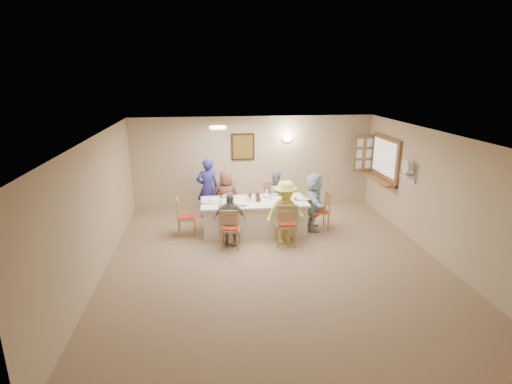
{
  "coord_description": "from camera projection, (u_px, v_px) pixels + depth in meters",
  "views": [
    {
      "loc": [
        -1.23,
        -7.01,
        3.56
      ],
      "look_at": [
        -0.2,
        1.4,
        1.05
      ],
      "focal_mm": 28.0,
      "sensor_mm": 36.0,
      "label": 1
    }
  ],
  "objects": [
    {
      "name": "napkin_re",
      "position": [
        310.0,
        199.0,
        9.27
      ],
      "size": [
        0.15,
        0.15,
        0.01
      ],
      "primitive_type": "cube",
      "color": "#F5FD35",
      "rests_on": "dining_table"
    },
    {
      "name": "shutter_door",
      "position": [
        364.0,
        154.0,
        10.75
      ],
      "size": [
        0.55,
        0.04,
        1.0
      ],
      "primitive_type": "cube",
      "color": "brown",
      "rests_on": "room_walls"
    },
    {
      "name": "fan_shelf",
      "position": [
        408.0,
        176.0,
        8.79
      ],
      "size": [
        0.22,
        0.36,
        0.03
      ],
      "primitive_type": "cube",
      "color": "white",
      "rests_on": "room_walls"
    },
    {
      "name": "wall_picture",
      "position": [
        243.0,
        147.0,
        10.6
      ],
      "size": [
        0.62,
        0.05,
        0.72
      ],
      "color": "#3F2216",
      "rests_on": "room_walls"
    },
    {
      "name": "wall_sconce",
      "position": [
        287.0,
        139.0,
        10.66
      ],
      "size": [
        0.26,
        0.09,
        0.18
      ],
      "primitive_type": "ellipsoid",
      "color": "white",
      "rests_on": "room_walls"
    },
    {
      "name": "room_walls",
      "position": [
        276.0,
        189.0,
        7.4
      ],
      "size": [
        7.0,
        7.0,
        7.0
      ],
      "color": "#C1AB8F",
      "rests_on": "ground"
    },
    {
      "name": "napkin_le",
      "position": [
        214.0,
        203.0,
        9.01
      ],
      "size": [
        0.14,
        0.14,
        0.01
      ],
      "primitive_type": "cube",
      "color": "#F5FD35",
      "rests_on": "dining_table"
    },
    {
      "name": "placemat_fr",
      "position": [
        283.0,
        205.0,
        8.84
      ],
      "size": [
        0.33,
        0.24,
        0.01
      ],
      "primitive_type": "cube",
      "color": "#472B19",
      "rests_on": "dining_table"
    },
    {
      "name": "ceiling_light",
      "position": [
        218.0,
        128.0,
        8.43
      ],
      "size": [
        0.36,
        0.36,
        0.05
      ],
      "primitive_type": "cylinder",
      "color": "white",
      "rests_on": "room_walls"
    },
    {
      "name": "chair_back_left",
      "position": [
        226.0,
        202.0,
        9.94
      ],
      "size": [
        0.49,
        0.49,
        0.98
      ],
      "primitive_type": null,
      "rotation": [
        0.0,
        0.0,
        -0.04
      ],
      "color": "tan",
      "rests_on": "ground"
    },
    {
      "name": "diner_back_left",
      "position": [
        226.0,
        197.0,
        9.77
      ],
      "size": [
        0.81,
        0.66,
        1.34
      ],
      "primitive_type": "imported",
      "rotation": [
        0.0,
        0.0,
        2.95
      ],
      "color": "brown",
      "rests_on": "ground"
    },
    {
      "name": "plate_fr",
      "position": [
        283.0,
        205.0,
        8.83
      ],
      "size": [
        0.22,
        0.22,
        0.01
      ],
      "primitive_type": "cylinder",
      "color": "white",
      "rests_on": "dining_table"
    },
    {
      "name": "plate_fl",
      "position": [
        229.0,
        207.0,
        8.69
      ],
      "size": [
        0.24,
        0.24,
        0.02
      ],
      "primitive_type": "cylinder",
      "color": "white",
      "rests_on": "dining_table"
    },
    {
      "name": "placemat_bl",
      "position": [
        227.0,
        196.0,
        9.5
      ],
      "size": [
        0.35,
        0.26,
        0.01
      ],
      "primitive_type": "cube",
      "color": "#472B19",
      "rests_on": "dining_table"
    },
    {
      "name": "plate_bl",
      "position": [
        227.0,
        196.0,
        9.49
      ],
      "size": [
        0.23,
        0.23,
        0.01
      ],
      "primitive_type": "cylinder",
      "color": "white",
      "rests_on": "dining_table"
    },
    {
      "name": "bowl_a",
      "position": [
        243.0,
        204.0,
        8.85
      ],
      "size": [
        0.37,
        0.37,
        0.05
      ],
      "primitive_type": "imported",
      "rotation": [
        0.0,
        0.0,
        -0.38
      ],
      "color": "white",
      "rests_on": "dining_table"
    },
    {
      "name": "napkin_fl",
      "position": [
        237.0,
        208.0,
        8.67
      ],
      "size": [
        0.14,
        0.14,
        0.01
      ],
      "primitive_type": "cube",
      "color": "#F5FD35",
      "rests_on": "dining_table"
    },
    {
      "name": "napkin_br",
      "position": [
        284.0,
        195.0,
        9.61
      ],
      "size": [
        0.14,
        0.14,
        0.01
      ],
      "primitive_type": "cube",
      "color": "#F5FD35",
      "rests_on": "dining_table"
    },
    {
      "name": "plate_br",
      "position": [
        277.0,
        194.0,
        9.63
      ],
      "size": [
        0.24,
        0.24,
        0.02
      ],
      "primitive_type": "cylinder",
      "color": "white",
      "rests_on": "dining_table"
    },
    {
      "name": "diner_back_right",
      "position": [
        275.0,
        196.0,
        9.92
      ],
      "size": [
        0.72,
        0.6,
        1.3
      ],
      "primitive_type": "imported",
      "rotation": [
        0.0,
        0.0,
        3.23
      ],
      "color": "#7E92AC",
      "rests_on": "ground"
    },
    {
      "name": "diner_front_right",
      "position": [
        285.0,
        212.0,
        8.61
      ],
      "size": [
        1.11,
        0.89,
        1.4
      ],
      "primitive_type": "imported",
      "rotation": [
        0.0,
        0.0,
        0.21
      ],
      "color": "#FBFC62",
      "rests_on": "ground"
    },
    {
      "name": "chair_back_right",
      "position": [
        274.0,
        201.0,
        10.08
      ],
      "size": [
        0.54,
        0.54,
        0.96
      ],
      "primitive_type": null,
      "rotation": [
        0.0,
        0.0,
        0.18
      ],
      "color": "tan",
      "rests_on": "ground"
    },
    {
      "name": "diner_front_left",
      "position": [
        230.0,
        219.0,
        8.5
      ],
      "size": [
        0.78,
        0.48,
        1.18
      ],
      "primitive_type": "imported",
      "rotation": [
        0.0,
        0.0,
        -0.14
      ],
      "color": "gray",
      "rests_on": "ground"
    },
    {
      "name": "serving_hatch",
      "position": [
        385.0,
        159.0,
        10.06
      ],
      "size": [
        0.06,
        1.5,
        1.15
      ],
      "primitive_type": "cube",
      "color": "brown",
      "rests_on": "room_walls"
    },
    {
      "name": "desk_fan",
      "position": [
        407.0,
        169.0,
        8.75
      ],
      "size": [
        0.3,
        0.3,
        0.28
      ],
      "primitive_type": null,
      "color": "#A5A5A8",
      "rests_on": "fan_shelf"
    },
    {
      "name": "hatch_sill",
      "position": [
        379.0,
        179.0,
        10.19
      ],
      "size": [
        0.3,
        1.5,
        0.05
      ],
      "primitive_type": "cube",
      "color": "brown",
      "rests_on": "room_walls"
    },
    {
      "name": "condiment_brown",
      "position": [
        258.0,
        196.0,
        9.18
      ],
      "size": [
        0.15,
        0.15,
        0.23
      ],
      "primitive_type": "imported",
      "rotation": [
        0.0,
        0.0,
        -0.24
      ],
      "color": "#472412",
      "rests_on": "dining_table"
    },
    {
      "name": "ground",
      "position": [
        275.0,
        263.0,
        7.83
      ],
      "size": [
        7.0,
        7.0,
        0.0
      ],
      "primitive_type": "plane",
      "color": "#9E825F"
    },
    {
      "name": "teacup_b",
      "position": [
        267.0,
        192.0,
        9.72
      ],
      "size": [
        0.11,
        0.11,
        0.08
      ],
      "primitive_type": "imported",
      "rotation": [
        0.0,
        0.0,
        -0.13
      ],
      "color": "white",
      "rests_on": "dining_table"
    },
    {
      "name": "condiment_malt",
      "position": [
        258.0,
        198.0,
        9.1
      ],
      "size": [
        0.2,
        0.2,
        0.15
      ],
      "primitive_type": "imported",
      "rotation": [
        0.0,
        0.0,
        -0.36
      ],
      "color": "#472412",
      "rests_on": "dining_table"
    },
    {
      "name": "napkin_bl",
      "position": [
        235.0,
        196.0,
        9.47
      ],
      "size": [
        0.14,
        0.14,
        0.01
      ],
      "primitive_type": "cube",
      "color": "#F5FD35",
      "rests_on": "dining_table"
    },
    {
      "name": "diner_right_end",
      "position": [
        314.0,
        202.0,
        9.36
      ],
      "size": [
        1.43,
        0.9,
        1.37
      ],
      "primitive_type": "imported",
      "rotation": [
        0.0,
        0.0,
        1.37
      ],
      "color": "#A7C3D3",
      "rests_on": "ground"
    },
    {
      "name": "napkin_fr",
      "position": [
        291.0,
        206.0,
        8.81
      ],
      "size": [
        0.13,
        0.13,
        0.01
      ],
      "primitive_type": "cube",
      "color": "#F5FD35",
      "rests_on": "dining_table"
    },
    {
      "name": "chair_right_end",
      "position": [
        319.0,
        210.0,
        9.43
      ],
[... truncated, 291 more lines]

